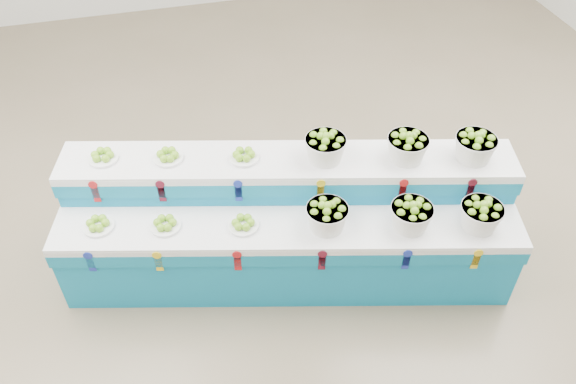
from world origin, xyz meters
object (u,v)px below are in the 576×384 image
at_px(basket_lower_left, 327,216).
at_px(basket_upper_right, 475,146).
at_px(plate_upper_mid, 168,155).
at_px(display_stand, 288,224).

xyz_separation_m(basket_lower_left, basket_upper_right, (1.24, 0.15, 0.30)).
distance_m(basket_lower_left, basket_upper_right, 1.28).
distance_m(basket_lower_left, plate_upper_mid, 1.33).
distance_m(display_stand, basket_lower_left, 0.49).
xyz_separation_m(display_stand, basket_lower_left, (0.23, -0.29, 0.32)).
relative_size(basket_lower_left, plate_upper_mid, 1.35).
height_order(display_stand, basket_lower_left, display_stand).
xyz_separation_m(basket_lower_left, plate_upper_mid, (-1.08, 0.74, 0.23)).
relative_size(display_stand, plate_upper_mid, 15.25).
distance_m(display_stand, basket_upper_right, 1.60).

